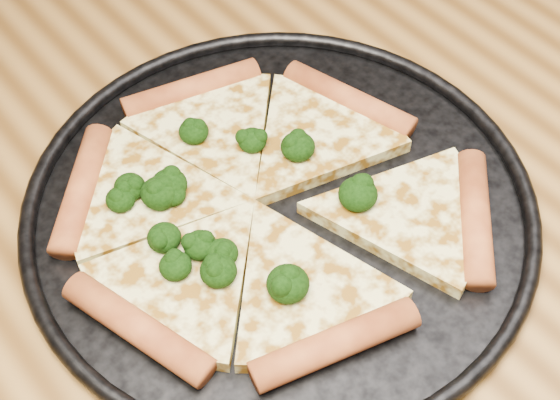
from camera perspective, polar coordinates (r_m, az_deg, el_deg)
dining_table at (r=0.72m, az=-8.54°, el=-8.36°), size 1.20×0.90×0.75m
pizza_pan at (r=0.66m, az=0.00°, el=-0.44°), size 0.41×0.41×0.02m
pizza at (r=0.65m, az=-1.26°, el=-0.14°), size 0.34×0.34×0.02m
broccoli_florets at (r=0.64m, az=-4.32°, el=-0.56°), size 0.18×0.19×0.02m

